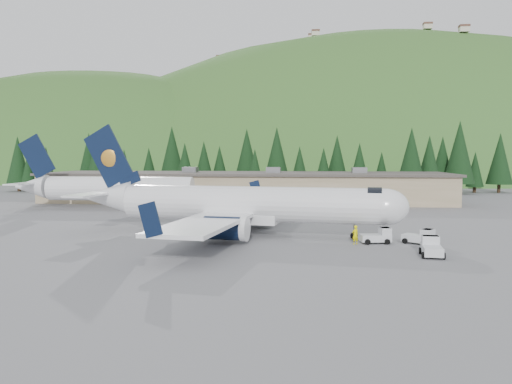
% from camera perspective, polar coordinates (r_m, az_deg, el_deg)
% --- Properties ---
extents(ground, '(600.00, 600.00, 0.00)m').
position_cam_1_polar(ground, '(51.19, -0.65, -4.96)').
color(ground, '#5A5A5F').
extents(airliner, '(34.70, 32.68, 11.52)m').
position_cam_1_polar(airliner, '(51.05, -1.76, -1.51)').
color(airliner, white).
rests_on(airliner, ground).
extents(second_airliner, '(27.50, 11.00, 10.05)m').
position_cam_1_polar(second_airliner, '(78.51, -17.24, 0.48)').
color(second_airliner, white).
rests_on(second_airliner, ground).
extents(baggage_tug_a, '(2.93, 2.01, 1.47)m').
position_cam_1_polar(baggage_tug_a, '(47.80, 13.77, -4.93)').
color(baggage_tug_a, silver).
rests_on(baggage_tug_a, ground).
extents(baggage_tug_b, '(3.00, 2.75, 1.46)m').
position_cam_1_polar(baggage_tug_b, '(48.38, 18.30, -4.92)').
color(baggage_tug_b, silver).
rests_on(baggage_tug_b, ground).
extents(baggage_tug_c, '(2.03, 3.05, 1.55)m').
position_cam_1_polar(baggage_tug_c, '(43.03, 19.42, -6.00)').
color(baggage_tug_c, silver).
rests_on(baggage_tug_c, ground).
extents(terminal_building, '(71.00, 17.00, 6.10)m').
position_cam_1_polar(terminal_building, '(89.03, -1.23, 0.62)').
color(terminal_building, '#91815D').
rests_on(terminal_building, ground).
extents(ramp_worker, '(0.76, 0.69, 1.75)m').
position_cam_1_polar(ramp_worker, '(46.74, 11.27, -4.82)').
color(ramp_worker, '#EFE600').
rests_on(ramp_worker, ground).
extents(tree_line, '(113.31, 19.13, 14.34)m').
position_cam_1_polar(tree_line, '(111.18, 0.71, 3.72)').
color(tree_line, black).
rests_on(tree_line, ground).
extents(hills, '(614.00, 330.00, 300.00)m').
position_cam_1_polar(hills, '(277.36, 15.71, -15.14)').
color(hills, '#35521D').
rests_on(hills, ground).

